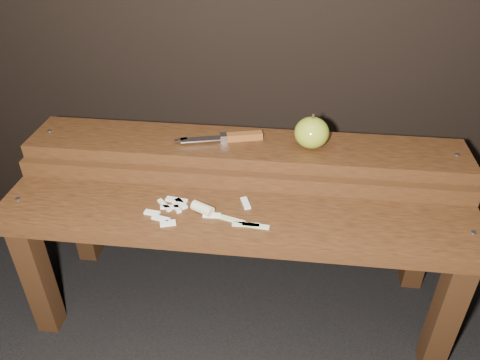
# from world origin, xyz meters

# --- Properties ---
(ground) EXTENTS (60.00, 60.00, 0.00)m
(ground) POSITION_xyz_m (0.00, 0.00, 0.00)
(ground) COLOR black
(bench_front_tier) EXTENTS (1.20, 0.20, 0.42)m
(bench_front_tier) POSITION_xyz_m (0.00, -0.06, 0.35)
(bench_front_tier) COLOR black
(bench_front_tier) RESTS_ON ground
(bench_rear_tier) EXTENTS (1.20, 0.21, 0.50)m
(bench_rear_tier) POSITION_xyz_m (0.00, 0.17, 0.41)
(bench_rear_tier) COLOR black
(bench_rear_tier) RESTS_ON ground
(apple) EXTENTS (0.09, 0.09, 0.10)m
(apple) POSITION_xyz_m (0.18, 0.17, 0.54)
(apple) COLOR olive
(apple) RESTS_ON bench_rear_tier
(knife) EXTENTS (0.24, 0.08, 0.02)m
(knife) POSITION_xyz_m (-0.03, 0.18, 0.51)
(knife) COLOR brown
(knife) RESTS_ON bench_rear_tier
(apple_scraps) EXTENTS (0.31, 0.14, 0.03)m
(apple_scraps) POSITION_xyz_m (-0.09, -0.05, 0.43)
(apple_scraps) COLOR beige
(apple_scraps) RESTS_ON bench_front_tier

